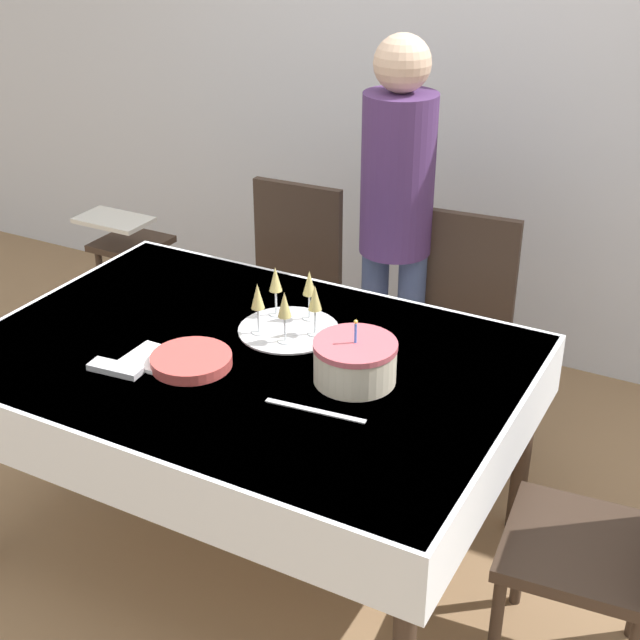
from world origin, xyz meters
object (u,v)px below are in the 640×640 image
at_px(dining_chair_right_end, 617,531).
at_px(birthday_cake, 355,361).
at_px(dining_chair_far_left, 287,289).
at_px(person_standing, 397,205).
at_px(high_chair, 130,259).
at_px(plate_stack_main, 191,361).
at_px(dining_chair_far_right, 455,328).
at_px(champagne_tray, 289,309).

distance_m(dining_chair_right_end, birthday_cake, 0.86).
relative_size(dining_chair_far_left, person_standing, 0.60).
height_order(dining_chair_right_end, person_standing, person_standing).
bearing_deg(person_standing, high_chair, -178.76).
height_order(dining_chair_right_end, plate_stack_main, dining_chair_right_end).
distance_m(dining_chair_far_right, birthday_cake, 0.95).
relative_size(dining_chair_far_right, dining_chair_right_end, 1.00).
bearing_deg(birthday_cake, dining_chair_far_left, 130.21).
distance_m(champagne_tray, plate_stack_main, 0.38).
relative_size(dining_chair_far_right, champagne_tray, 2.87).
relative_size(champagne_tray, plate_stack_main, 1.34).
relative_size(dining_chair_far_left, champagne_tray, 2.87).
height_order(birthday_cake, high_chair, birthday_cake).
bearing_deg(dining_chair_right_end, champagne_tray, 170.47).
height_order(dining_chair_right_end, champagne_tray, dining_chair_right_end).
xyz_separation_m(dining_chair_right_end, champagne_tray, (-1.13, 0.19, 0.32)).
distance_m(dining_chair_far_right, person_standing, 0.53).
distance_m(dining_chair_right_end, plate_stack_main, 1.31).
xyz_separation_m(champagne_tray, high_chair, (-1.28, 0.73, -0.36)).
distance_m(dining_chair_far_right, dining_chair_right_end, 1.21).
bearing_deg(high_chair, champagne_tray, -29.48).
height_order(birthday_cake, plate_stack_main, birthday_cake).
bearing_deg(dining_chair_right_end, dining_chair_far_right, 131.72).
bearing_deg(dining_chair_far_left, dining_chair_right_end, -30.07).
bearing_deg(high_chair, plate_stack_main, -43.15).
bearing_deg(dining_chair_far_left, plate_stack_main, -75.06).
bearing_deg(dining_chair_far_right, champagne_tray, -114.70).
distance_m(birthday_cake, high_chair, 1.89).
xyz_separation_m(birthday_cake, plate_stack_main, (-0.48, -0.16, -0.05)).
relative_size(dining_chair_far_right, high_chair, 1.34).
relative_size(dining_chair_right_end, birthday_cake, 3.83).
distance_m(dining_chair_far_left, plate_stack_main, 1.12).
bearing_deg(dining_chair_right_end, plate_stack_main, -173.23).
bearing_deg(person_standing, champagne_tray, -93.30).
distance_m(champagne_tray, high_chair, 1.52).
xyz_separation_m(birthday_cake, high_chair, (-1.61, 0.91, -0.35)).
height_order(dining_chair_far_left, birthday_cake, birthday_cake).
xyz_separation_m(dining_chair_right_end, person_standing, (-1.09, 0.94, 0.44)).
relative_size(dining_chair_right_end, high_chair, 1.34).
height_order(champagne_tray, high_chair, champagne_tray).
distance_m(dining_chair_right_end, person_standing, 1.51).
bearing_deg(dining_chair_far_left, birthday_cake, -49.79).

